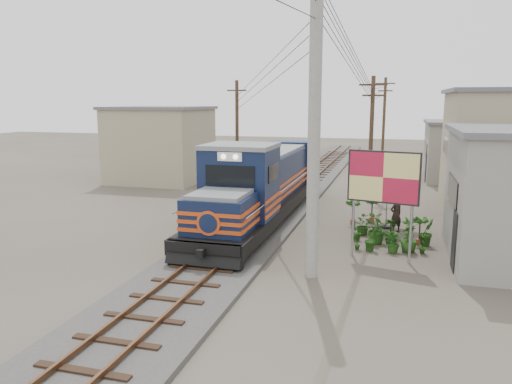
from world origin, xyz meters
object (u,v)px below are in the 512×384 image
(locomotive, at_px, (263,186))
(vendor, at_px, (396,214))
(billboard, at_px, (383,180))
(market_umbrella, at_px, (388,174))

(locomotive, relative_size, vendor, 9.48)
(billboard, bearing_deg, market_umbrella, 101.79)
(billboard, height_order, market_umbrella, billboard)
(locomotive, relative_size, billboard, 3.90)
(locomotive, height_order, vendor, locomotive)
(market_umbrella, distance_m, vendor, 1.83)
(market_umbrella, bearing_deg, billboard, -91.16)
(locomotive, bearing_deg, market_umbrella, 1.85)
(locomotive, height_order, billboard, locomotive)
(billboard, height_order, vendor, billboard)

